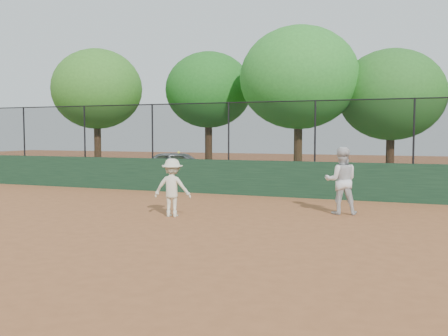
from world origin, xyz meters
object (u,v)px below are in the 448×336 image
(parked_car, at_px, (180,166))
(tree_0, at_px, (97,89))
(tree_2, at_px, (299,78))
(tree_3, at_px, (391,95))
(player_second, at_px, (341,181))
(player_main, at_px, (172,188))
(tree_1, at_px, (208,90))

(parked_car, bearing_deg, tree_0, 61.43)
(tree_2, relative_size, tree_3, 1.17)
(player_second, height_order, player_main, player_second)
(player_main, height_order, tree_0, tree_0)
(player_main, distance_m, tree_1, 12.58)
(tree_0, distance_m, tree_3, 13.98)
(tree_0, bearing_deg, player_main, -46.73)
(tree_2, bearing_deg, tree_3, 18.64)
(player_second, distance_m, tree_3, 9.71)
(tree_2, bearing_deg, player_second, -69.63)
(parked_car, relative_size, tree_2, 0.59)
(tree_0, distance_m, tree_2, 10.17)
(player_main, xyz_separation_m, tree_2, (1.00, 9.94, 3.75))
(tree_2, bearing_deg, player_main, -95.72)
(player_second, height_order, tree_3, tree_3)
(player_main, xyz_separation_m, tree_1, (-3.84, 11.45, 3.50))
(tree_3, bearing_deg, tree_0, -174.04)
(parked_car, xyz_separation_m, tree_0, (-5.18, 1.16, 3.64))
(parked_car, height_order, tree_3, tree_3)
(parked_car, distance_m, player_second, 10.36)
(player_main, xyz_separation_m, tree_3, (4.73, 11.19, 3.01))
(tree_0, bearing_deg, tree_1, 17.80)
(player_main, relative_size, tree_2, 0.25)
(parked_car, xyz_separation_m, player_second, (7.96, -6.63, 0.21))
(player_main, relative_size, tree_3, 0.30)
(tree_0, bearing_deg, player_second, -30.68)
(tree_0, height_order, tree_1, tree_0)
(player_second, bearing_deg, tree_2, -83.27)
(parked_car, distance_m, player_main, 9.47)
(parked_car, distance_m, tree_1, 4.58)
(tree_2, bearing_deg, parked_car, -164.80)
(player_main, height_order, tree_3, tree_3)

